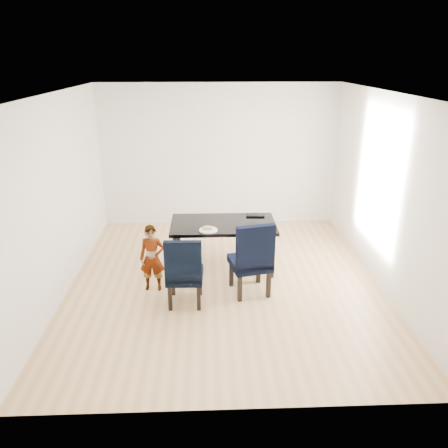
{
  "coord_description": "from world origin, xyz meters",
  "views": [
    {
      "loc": [
        -0.24,
        -5.73,
        3.14
      ],
      "look_at": [
        0.0,
        0.2,
        0.85
      ],
      "focal_mm": 35.0,
      "sensor_mm": 36.0,
      "label": 1
    }
  ],
  "objects_px": {
    "chair_left": "(185,270)",
    "chair_right": "(250,257)",
    "dining_table": "(223,245)",
    "child": "(152,258)",
    "laptop": "(255,215)",
    "plate": "(208,230)"
  },
  "relations": [
    {
      "from": "child",
      "to": "laptop",
      "type": "relative_size",
      "value": 3.26
    },
    {
      "from": "chair_right",
      "to": "laptop",
      "type": "bearing_deg",
      "value": 68.18
    },
    {
      "from": "dining_table",
      "to": "chair_left",
      "type": "distance_m",
      "value": 1.18
    },
    {
      "from": "dining_table",
      "to": "child",
      "type": "height_order",
      "value": "child"
    },
    {
      "from": "chair_right",
      "to": "laptop",
      "type": "xyz_separation_m",
      "value": [
        0.19,
        1.1,
        0.22
      ]
    },
    {
      "from": "dining_table",
      "to": "chair_right",
      "type": "bearing_deg",
      "value": -66.39
    },
    {
      "from": "chair_left",
      "to": "laptop",
      "type": "xyz_separation_m",
      "value": [
        1.08,
        1.36,
        0.27
      ]
    },
    {
      "from": "chair_right",
      "to": "chair_left",
      "type": "bearing_deg",
      "value": -176.03
    },
    {
      "from": "chair_right",
      "to": "dining_table",
      "type": "bearing_deg",
      "value": 101.46
    },
    {
      "from": "chair_left",
      "to": "plate",
      "type": "height_order",
      "value": "chair_left"
    },
    {
      "from": "dining_table",
      "to": "plate",
      "type": "xyz_separation_m",
      "value": [
        -0.23,
        -0.3,
        0.38
      ]
    },
    {
      "from": "dining_table",
      "to": "chair_right",
      "type": "height_order",
      "value": "chair_right"
    },
    {
      "from": "chair_left",
      "to": "dining_table",
      "type": "bearing_deg",
      "value": 64.0
    },
    {
      "from": "chair_left",
      "to": "chair_right",
      "type": "relative_size",
      "value": 0.91
    },
    {
      "from": "dining_table",
      "to": "child",
      "type": "bearing_deg",
      "value": -147.59
    },
    {
      "from": "dining_table",
      "to": "plate",
      "type": "height_order",
      "value": "plate"
    },
    {
      "from": "chair_right",
      "to": "plate",
      "type": "relative_size",
      "value": 3.99
    },
    {
      "from": "dining_table",
      "to": "chair_left",
      "type": "xyz_separation_m",
      "value": [
        -0.55,
        -1.04,
        0.12
      ]
    },
    {
      "from": "chair_left",
      "to": "child",
      "type": "xyz_separation_m",
      "value": [
        -0.47,
        0.39,
        -0.01
      ]
    },
    {
      "from": "chair_right",
      "to": "plate",
      "type": "distance_m",
      "value": 0.78
    },
    {
      "from": "dining_table",
      "to": "laptop",
      "type": "distance_m",
      "value": 0.73
    },
    {
      "from": "chair_right",
      "to": "plate",
      "type": "xyz_separation_m",
      "value": [
        -0.57,
        0.48,
        0.21
      ]
    }
  ]
}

